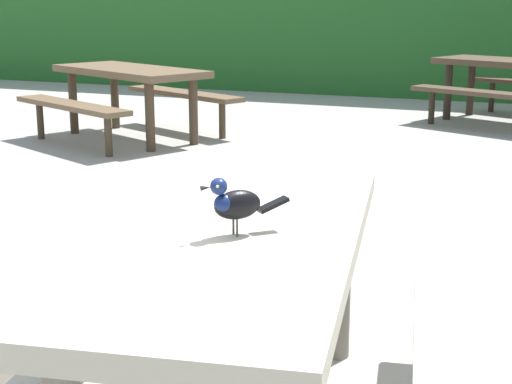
% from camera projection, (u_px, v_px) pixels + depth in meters
% --- Properties ---
extents(hedge_wall, '(28.00, 1.86, 2.37)m').
position_uv_depth(hedge_wall, '(482.00, 15.00, 11.57)').
color(hedge_wall, '#235B23').
rests_on(hedge_wall, ground).
extents(picnic_table_foreground, '(1.96, 1.98, 0.74)m').
position_uv_depth(picnic_table_foreground, '(236.00, 284.00, 2.46)').
color(picnic_table_foreground, '#B2A893').
rests_on(picnic_table_foreground, ground).
extents(bird_grackle, '(0.21, 0.23, 0.18)m').
position_uv_depth(bird_grackle, '(234.00, 203.00, 2.32)').
color(bird_grackle, black).
rests_on(bird_grackle, picnic_table_foreground).
extents(picnic_table_mid_right, '(2.25, 2.24, 0.74)m').
position_uv_depth(picnic_table_mid_right, '(130.00, 86.00, 8.00)').
color(picnic_table_mid_right, brown).
rests_on(picnic_table_mid_right, ground).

